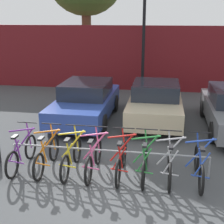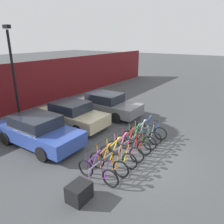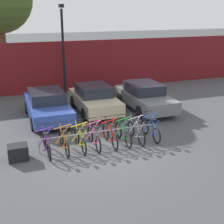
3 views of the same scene
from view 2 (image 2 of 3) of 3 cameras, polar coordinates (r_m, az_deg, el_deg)
ground_plane at (r=9.12m, az=7.05°, el=-12.24°), size 120.00×120.00×0.00m
hoarding_wall at (r=15.03m, az=-26.93°, el=4.92°), size 36.00×0.16×3.18m
bike_rack at (r=9.21m, az=3.61°, el=-8.24°), size 4.80×0.04×0.57m
bicycle_purple at (r=7.68m, az=-3.79°, el=-15.34°), size 0.68×1.71×1.05m
bicycle_orange at (r=8.11m, az=-0.94°, el=-13.24°), size 0.68×1.71×1.05m
bicycle_yellow at (r=8.56m, az=1.49°, el=-11.40°), size 0.68×1.71×1.05m
bicycle_pink at (r=8.97m, az=3.40°, el=-9.92°), size 0.68×1.71×1.05m
bicycle_red at (r=9.48m, az=5.47°, el=-8.29°), size 0.68×1.71×1.05m
bicycle_green at (r=9.92m, az=7.03°, el=-7.05°), size 0.68×1.71×1.05m
bicycle_silver at (r=10.38m, az=8.46°, el=-5.90°), size 0.68×1.71×1.05m
bicycle_blue at (r=10.93m, az=9.97°, el=-4.68°), size 0.68×1.71×1.05m
car_blue at (r=10.47m, az=-18.79°, el=-4.65°), size 1.91×4.33×1.40m
car_beige at (r=12.16m, az=-10.48°, el=-0.67°), size 1.91×4.00×1.40m
car_grey at (r=13.81m, az=-1.55°, el=2.03°), size 1.91×4.42×1.40m
lamp_post at (r=14.12m, az=-24.53°, el=10.44°), size 0.24×0.44×5.36m
cargo_crate at (r=7.07m, az=-8.58°, el=-20.02°), size 0.70×0.56×0.55m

